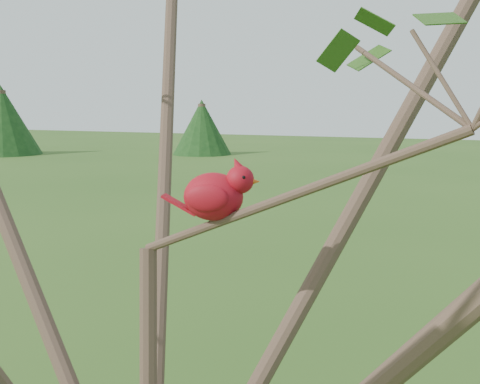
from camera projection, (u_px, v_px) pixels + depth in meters
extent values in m
ellipsoid|color=#AB0E1C|center=(213.00, 197.00, 1.11)|extent=(0.13, 0.11, 0.09)
sphere|color=#AB0E1C|center=(240.00, 180.00, 1.10)|extent=(0.06, 0.06, 0.05)
cone|color=#AB0E1C|center=(238.00, 166.00, 1.09)|extent=(0.04, 0.04, 0.04)
cone|color=#D85914|center=(254.00, 181.00, 1.09)|extent=(0.03, 0.02, 0.02)
ellipsoid|color=black|center=(249.00, 182.00, 1.09)|extent=(0.02, 0.03, 0.02)
cube|color=#AB0E1C|center=(180.00, 205.00, 1.13)|extent=(0.07, 0.04, 0.04)
ellipsoid|color=#AB0E1C|center=(215.00, 193.00, 1.15)|extent=(0.08, 0.04, 0.05)
ellipsoid|color=#AB0E1C|center=(207.00, 198.00, 1.08)|extent=(0.08, 0.04, 0.05)
cylinder|color=#453125|center=(202.00, 129.00, 26.95)|extent=(0.34, 0.34, 2.27)
cone|color=#143412|center=(202.00, 127.00, 26.94)|extent=(2.65, 2.65, 2.46)
cylinder|color=#453125|center=(2.00, 123.00, 26.89)|extent=(0.43, 0.43, 2.87)
cone|color=#143412|center=(2.00, 120.00, 26.87)|extent=(3.35, 3.35, 3.11)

